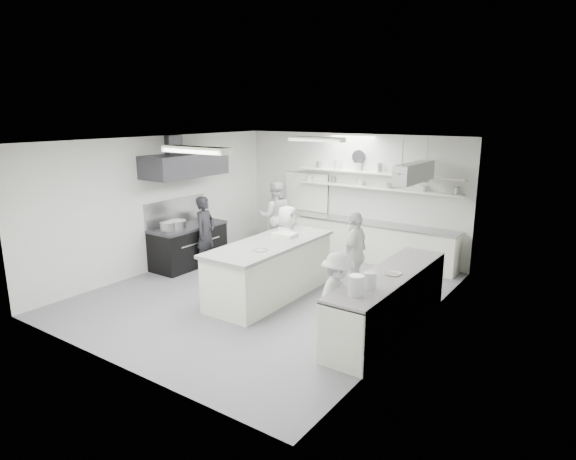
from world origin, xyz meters
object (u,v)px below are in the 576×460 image
Objects in this scene: cook_stove at (206,233)px; cook_back at (275,216)px; right_counter at (388,303)px; prep_island at (270,270)px; stove at (189,247)px; back_counter at (355,239)px.

cook_back is (0.41, 2.12, 0.07)m from cook_stove.
prep_island is at bearing 177.48° from right_counter.
stove is at bearing 169.25° from prep_island.
stove is at bearing 24.76° from cook_back.
cook_back reaches higher than right_counter.
prep_island is 1.70× the size of cook_stove.
cook_stove is (-2.29, 0.60, 0.31)m from prep_island.
cook_stove is at bearing 35.18° from cook_back.
back_counter is 2.15m from cook_back.
back_counter is 1.77× the size of prep_island.
cook_back reaches higher than back_counter.
back_counter is at bearing 86.72° from prep_island.
back_counter is 1.52× the size of right_counter.
cook_stove is at bearing 12.91° from stove.
stove is 0.55× the size of right_counter.
cook_back reaches higher than stove.
stove is 1.08× the size of cook_stove.
stove is 0.61m from cook_stove.
cook_back is at bearing 68.67° from stove.
right_counter reaches higher than back_counter.
right_counter is 1.17× the size of prep_island.
right_counter is 4.85m from cook_stove.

